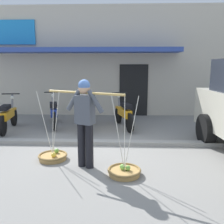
{
  "coord_description": "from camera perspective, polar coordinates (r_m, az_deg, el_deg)",
  "views": [
    {
      "loc": [
        0.56,
        -5.11,
        1.93
      ],
      "look_at": [
        0.34,
        0.6,
        0.85
      ],
      "focal_mm": 38.92,
      "sensor_mm": 36.0,
      "label": 1
    }
  ],
  "objects": [
    {
      "name": "fruit_basket_right_side",
      "position": [
        4.5,
        2.9,
        -13.66
      ],
      "size": [
        0.61,
        0.61,
        1.45
      ],
      "color": "#B2894C",
      "rests_on": "ground"
    },
    {
      "name": "fruit_vendor",
      "position": [
        4.59,
        -6.4,
        -1.36
      ],
      "size": [
        1.51,
        0.72,
        1.7
      ],
      "color": "black",
      "rests_on": "ground"
    },
    {
      "name": "motorcycle_third_in_row",
      "position": [
        7.58,
        -5.82,
        -0.58
      ],
      "size": [
        0.54,
        1.82,
        1.09
      ],
      "color": "black",
      "rests_on": "ground"
    },
    {
      "name": "fruit_basket_left_side",
      "position": [
        5.32,
        -13.71,
        -10.02
      ],
      "size": [
        0.61,
        0.61,
        1.45
      ],
      "color": "#B2894C",
      "rests_on": "ground"
    },
    {
      "name": "motorcycle_second_in_row",
      "position": [
        8.07,
        -13.55,
        -0.14
      ],
      "size": [
        0.69,
        1.76,
        1.09
      ],
      "color": "black",
      "rests_on": "ground"
    },
    {
      "name": "sidewalk_curb",
      "position": [
        6.14,
        -3.14,
        -7.16
      ],
      "size": [
        20.0,
        0.24,
        0.1
      ],
      "primitive_type": "cube",
      "color": "gray",
      "rests_on": "ground"
    },
    {
      "name": "ground_plane",
      "position": [
        5.49,
        -3.82,
        -9.9
      ],
      "size": [
        90.0,
        90.0,
        0.0
      ],
      "primitive_type": "plane",
      "color": "gray"
    },
    {
      "name": "storefront_building",
      "position": [
        12.11,
        -4.87,
        11.5
      ],
      "size": [
        13.0,
        6.0,
        4.2
      ],
      "color": "beige",
      "rests_on": "ground"
    },
    {
      "name": "motorcycle_end_of_row",
      "position": [
        7.65,
        2.83,
        -0.43
      ],
      "size": [
        0.68,
        1.77,
        1.09
      ],
      "color": "black",
      "rests_on": "ground"
    },
    {
      "name": "motorcycle_nearest_shop",
      "position": [
        7.97,
        -23.25,
        -0.85
      ],
      "size": [
        0.55,
        1.81,
        1.09
      ],
      "color": "black",
      "rests_on": "ground"
    }
  ]
}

